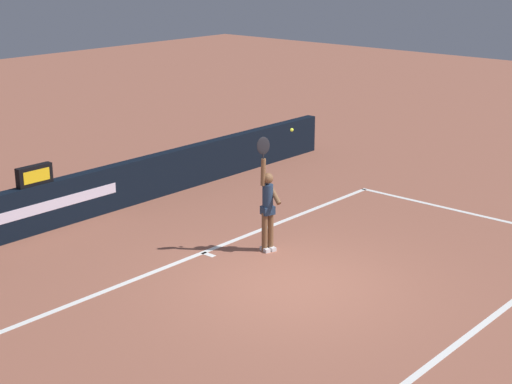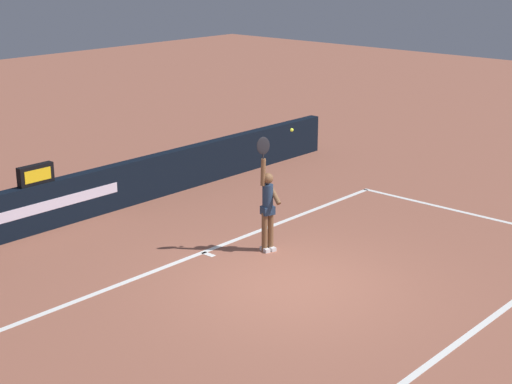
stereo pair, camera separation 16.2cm
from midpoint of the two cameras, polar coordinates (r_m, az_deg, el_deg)
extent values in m
plane|color=#985844|center=(13.80, 2.40, -6.67)|extent=(60.00, 60.00, 0.00)
cube|color=white|center=(15.19, -4.17, -4.40)|extent=(11.12, 0.12, 0.00)
cube|color=white|center=(12.26, 14.29, -10.45)|extent=(11.12, 0.12, 0.00)
cube|color=white|center=(17.99, 14.82, -1.46)|extent=(0.12, 5.54, 0.00)
cube|color=white|center=(15.09, -3.77, -4.54)|extent=(0.12, 0.30, 0.00)
cube|color=black|center=(17.47, -12.05, -0.09)|extent=(15.66, 0.26, 1.01)
cube|color=silver|center=(16.53, -15.98, -1.24)|extent=(4.12, 0.01, 0.22)
cube|color=black|center=(16.52, -16.06, 1.18)|extent=(0.78, 0.16, 0.41)
cube|color=yellow|center=(16.45, -15.90, 1.12)|extent=(0.61, 0.01, 0.25)
cylinder|color=brown|center=(15.17, 0.76, -2.82)|extent=(0.11, 0.11, 0.78)
cylinder|color=brown|center=(15.10, 0.32, -2.91)|extent=(0.11, 0.11, 0.78)
cube|color=white|center=(15.28, 0.79, -4.09)|extent=(0.17, 0.26, 0.07)
cube|color=white|center=(15.21, 0.35, -4.19)|extent=(0.17, 0.26, 0.07)
cylinder|color=navy|center=(14.92, 0.55, -0.47)|extent=(0.21, 0.21, 0.55)
cube|color=navy|center=(14.99, 0.54, -1.33)|extent=(0.28, 0.25, 0.16)
sphere|color=brown|center=(14.80, 0.55, 1.00)|extent=(0.21, 0.21, 0.21)
cylinder|color=brown|center=(14.71, 0.21, 1.45)|extent=(0.13, 0.12, 0.52)
cylinder|color=brown|center=(14.90, 1.01, -0.12)|extent=(0.21, 0.42, 0.37)
ellipsoid|color=black|center=(14.58, 0.21, 3.38)|extent=(0.33, 0.13, 0.38)
cylinder|color=black|center=(14.63, 0.21, 2.65)|extent=(0.03, 0.03, 0.18)
sphere|color=#CBDA2D|center=(14.58, 2.30, 4.53)|extent=(0.06, 0.06, 0.06)
camera|label=1|loc=(0.08, -90.31, -0.10)|focal=55.13mm
camera|label=2|loc=(0.08, 89.69, 0.10)|focal=55.13mm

